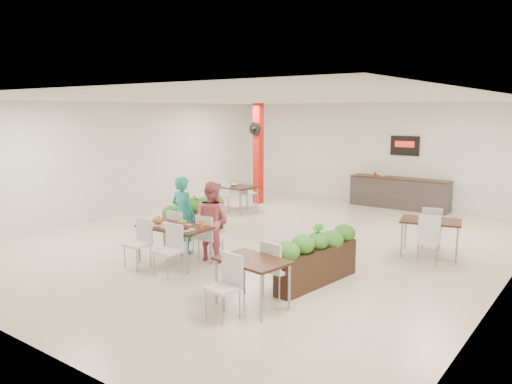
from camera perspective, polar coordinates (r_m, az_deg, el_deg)
ground at (r=11.50m, az=1.18°, el=-5.63°), size 12.00×12.00×0.00m
room_shell at (r=11.16m, az=1.22°, el=4.38°), size 10.10×12.10×3.22m
red_column at (r=16.00m, az=0.24°, el=4.55°), size 0.40×0.41×3.20m
service_counter at (r=15.90m, az=16.04°, el=-0.03°), size 3.00×0.64×2.20m
main_table at (r=9.84m, az=-9.35°, el=-4.50°), size 1.41×1.64×0.92m
diner_man at (r=10.52m, az=-8.31°, el=-2.59°), size 0.60×0.40×1.63m
diner_woman at (r=9.99m, az=-5.03°, el=-3.29°), size 0.78×0.61×1.58m
planter_left at (r=12.12m, az=-7.06°, el=-2.50°), size 0.44×1.86×0.97m
planter_right at (r=8.66m, az=7.04°, el=-7.25°), size 0.59×2.03×1.07m
side_table_a at (r=14.91m, az=-2.51°, el=0.30°), size 1.35×1.64×0.92m
side_table_b at (r=10.84m, az=19.32°, el=-3.67°), size 1.32×1.67×0.92m
side_table_c at (r=7.61m, az=-0.44°, el=-8.66°), size 1.17×1.66×0.92m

